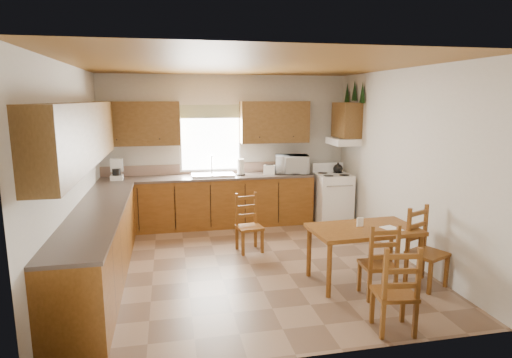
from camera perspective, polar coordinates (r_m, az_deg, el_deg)
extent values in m
plane|color=#7F634D|center=(6.09, -0.83, -11.27)|extent=(4.50, 4.50, 0.00)
plane|color=brown|center=(5.67, -0.90, 14.96)|extent=(4.50, 4.50, 0.00)
plane|color=beige|center=(5.75, -23.45, 0.52)|extent=(4.50, 4.50, 0.00)
plane|color=beige|center=(6.53, 18.94, 1.94)|extent=(4.50, 4.50, 0.00)
plane|color=beige|center=(7.93, -3.92, 3.93)|extent=(4.50, 4.50, 0.00)
plane|color=beige|center=(3.59, 5.91, -4.32)|extent=(4.50, 4.50, 0.00)
cube|color=brown|center=(7.75, -6.29, -3.10)|extent=(3.75, 0.60, 0.88)
cube|color=brown|center=(5.77, -20.14, -8.54)|extent=(0.60, 3.60, 0.88)
cube|color=#51443D|center=(7.66, -6.36, 0.25)|extent=(3.75, 0.63, 0.04)
cube|color=#51443D|center=(5.64, -20.43, -4.12)|extent=(0.63, 3.60, 0.04)
cube|color=gray|center=(7.92, -6.57, 1.40)|extent=(3.75, 0.01, 0.18)
cube|color=brown|center=(7.66, -15.43, 7.14)|extent=(1.41, 0.33, 0.75)
cube|color=brown|center=(7.89, 2.47, 7.60)|extent=(1.25, 0.33, 0.75)
cube|color=brown|center=(5.51, -22.47, 5.49)|extent=(0.33, 3.60, 0.75)
cube|color=brown|center=(7.86, 11.98, 7.70)|extent=(0.33, 0.62, 0.62)
cube|color=white|center=(7.87, 11.53, 4.94)|extent=(0.44, 0.62, 0.12)
cube|color=white|center=(7.84, -6.09, 5.30)|extent=(1.13, 0.02, 1.18)
cube|color=white|center=(7.84, -6.09, 5.29)|extent=(1.05, 0.01, 1.10)
cube|color=#516C3D|center=(7.78, -6.14, 8.94)|extent=(1.19, 0.01, 0.24)
cube|color=silver|center=(7.66, -5.80, 0.56)|extent=(0.75, 0.45, 0.04)
cone|color=black|center=(7.62, 14.01, 11.14)|extent=(0.22, 0.22, 0.36)
cone|color=black|center=(7.91, 13.00, 11.44)|extent=(0.22, 0.22, 0.36)
cone|color=black|center=(8.20, 12.05, 11.16)|extent=(0.22, 0.22, 0.36)
cube|color=white|center=(8.03, 10.15, -2.66)|extent=(0.62, 0.64, 0.90)
cube|color=white|center=(7.62, -18.09, 1.03)|extent=(0.18, 0.21, 0.30)
cylinder|color=white|center=(7.68, -2.05, 1.60)|extent=(0.15, 0.15, 0.29)
cube|color=white|center=(7.78, 1.83, 1.25)|extent=(0.24, 0.20, 0.17)
imported|color=white|center=(7.92, 4.82, 1.99)|extent=(0.63, 0.50, 0.33)
cube|color=brown|center=(5.61, 14.04, -9.72)|extent=(1.35, 0.81, 0.70)
cube|color=brown|center=(4.53, 18.00, -13.61)|extent=(0.43, 0.41, 0.90)
cube|color=brown|center=(5.22, 15.96, -10.30)|extent=(0.39, 0.37, 0.89)
cube|color=brown|center=(6.44, -0.89, -5.95)|extent=(0.41, 0.40, 0.87)
cube|color=brown|center=(5.66, 21.93, -8.58)|extent=(0.53, 0.52, 0.97)
cube|color=white|center=(5.54, 17.65, -6.32)|extent=(0.25, 0.29, 0.00)
cube|color=white|center=(5.51, 13.71, -5.60)|extent=(0.09, 0.02, 0.11)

